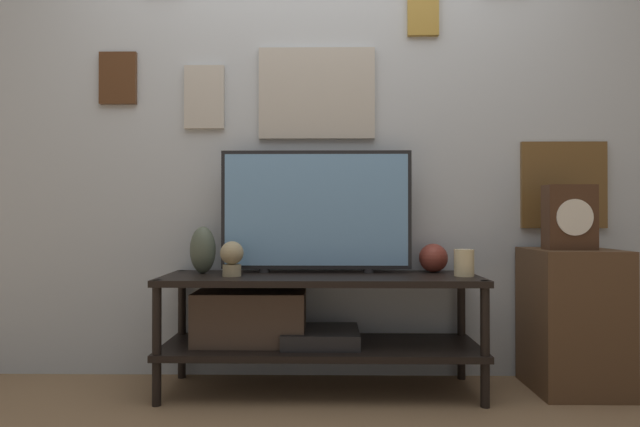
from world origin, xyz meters
The scene contains 10 objects.
ground_plane centered at (0.00, 0.00, 0.00)m, with size 12.00×12.00×0.00m, color #846647.
wall_back centered at (0.00, 0.53, 1.35)m, with size 6.40×0.08×2.70m.
media_console centered at (-0.13, 0.26, 0.35)m, with size 1.49×0.44×0.55m.
television centered at (-0.02, 0.36, 0.86)m, with size 0.94×0.05×0.60m.
vase_urn_stoneware centered at (-0.58, 0.33, 0.66)m, with size 0.12×0.11×0.23m.
vase_round_glass centered at (0.56, 0.40, 0.62)m, with size 0.14×0.14×0.14m.
candle_jar centered at (0.67, 0.23, 0.61)m, with size 0.09×0.09×0.13m.
decorative_bust centered at (-0.41, 0.22, 0.64)m, with size 0.11×0.11×0.16m.
side_table centered at (1.20, 0.29, 0.34)m, with size 0.40×0.38×0.67m.
mantel_clock centered at (1.17, 0.25, 0.82)m, with size 0.22×0.11×0.30m.
Camera 1 is at (0.03, -2.11, 0.82)m, focal length 28.00 mm.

